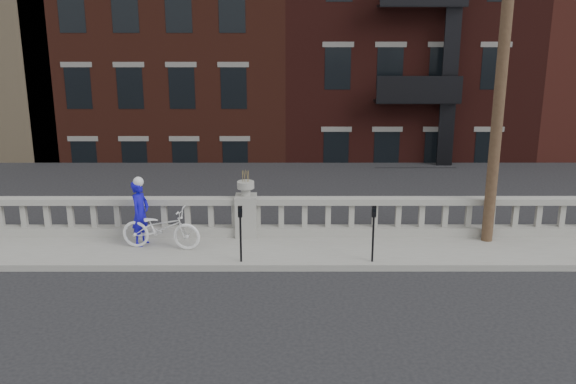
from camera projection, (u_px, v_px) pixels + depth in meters
name	position (u px, v px, depth m)	size (l,w,h in m)	color
ground	(235.00, 308.00, 13.05)	(120.00, 120.00, 0.00)	black
sidewalk	(244.00, 251.00, 15.92)	(32.00, 2.20, 0.15)	gray
balustrade	(246.00, 218.00, 16.68)	(28.00, 0.34, 1.03)	gray
planter_pedestal	(246.00, 211.00, 16.63)	(0.55, 0.55, 1.76)	gray
lower_level	(278.00, 72.00, 34.51)	(80.00, 44.00, 20.80)	#605E59
utility_pole	(505.00, 37.00, 15.09)	(1.60, 0.28, 10.00)	#422D1E
parking_meter_b	(240.00, 227.00, 14.85)	(0.10, 0.09, 1.36)	black
parking_meter_c	(373.00, 227.00, 14.85)	(0.10, 0.09, 1.36)	black
bicycle	(161.00, 228.00, 15.80)	(0.69, 1.98, 1.04)	white
cyclist	(140.00, 213.00, 15.97)	(0.60, 0.39, 1.65)	#120CB6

